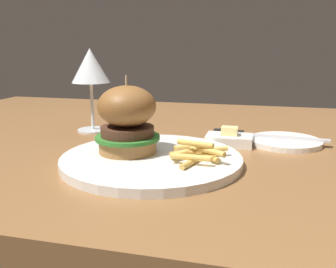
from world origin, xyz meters
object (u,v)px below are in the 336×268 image
Objects in this scene: main_plate at (152,160)px; burger_sandwich at (127,119)px; table_knife at (259,135)px; wine_glass at (91,68)px; butter_dish at (229,139)px; bread_plate at (285,142)px.

burger_sandwich is (-0.04, 0.01, 0.06)m from main_plate.
burger_sandwich reaches higher than table_knife.
wine_glass is 2.07× the size of butter_dish.
main_plate is 0.25m from table_knife.
table_knife is (-0.05, 0.00, 0.01)m from bread_plate.
wine_glass is 0.44m from bread_plate.
bread_plate is at bearing 33.51° from burger_sandwich.
bread_plate is 1.57× the size of butter_dish.
bread_plate is (0.22, 0.18, -0.00)m from main_plate.
wine_glass is 0.82× the size of table_knife.
table_knife is 2.53× the size of butter_dish.
main_plate is 0.19m from butter_dish.
wine_glass reaches higher than butter_dish.
butter_dish reaches higher than table_knife.
burger_sandwich is 1.45× the size of butter_dish.
butter_dish is (0.16, 0.14, -0.06)m from burger_sandwich.
wine_glass is 0.34m from butter_dish.
bread_plate is (0.26, 0.17, -0.06)m from burger_sandwich.
main_plate is 0.28m from bread_plate.
burger_sandwich is at bearing -138.34° from butter_dish.
burger_sandwich reaches higher than butter_dish.
butter_dish is (-0.05, -0.04, -0.00)m from table_knife.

